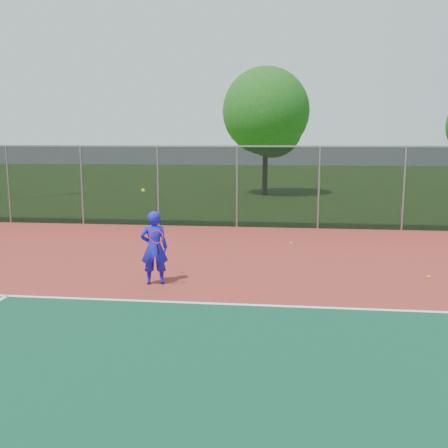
{
  "coord_description": "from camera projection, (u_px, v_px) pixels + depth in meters",
  "views": [
    {
      "loc": [
        -1.35,
        -6.42,
        3.23
      ],
      "look_at": [
        -2.67,
        5.0,
        1.3
      ],
      "focal_mm": 40.0,
      "sensor_mm": 36.0,
      "label": 1
    }
  ],
  "objects": [
    {
      "name": "tennis_player",
      "position": [
        154.0,
        248.0,
        11.17
      ],
      "size": [
        0.68,
        0.67,
        2.15
      ],
      "color": "#1A15CB",
      "rests_on": "court_apron"
    },
    {
      "name": "fence_back",
      "position": [
        319.0,
        187.0,
        18.16
      ],
      "size": [
        30.0,
        0.06,
        3.03
      ],
      "color": "black",
      "rests_on": "court_apron"
    },
    {
      "name": "practice_ball_3",
      "position": [
        429.0,
        277.0,
        11.75
      ],
      "size": [
        0.07,
        0.07,
        0.07
      ],
      "primitive_type": "sphere",
      "color": "#C2E31A",
      "rests_on": "court_apron"
    },
    {
      "name": "ground",
      "position": [
        379.0,
        385.0,
        6.67
      ],
      "size": [
        120.0,
        120.0,
        0.0
      ],
      "primitive_type": "plane",
      "color": "#2E5C1A",
      "rests_on": "ground"
    },
    {
      "name": "court_apron",
      "position": [
        357.0,
        329.0,
        8.62
      ],
      "size": [
        30.0,
        20.0,
        0.02
      ],
      "primitive_type": "cube",
      "color": "maroon",
      "rests_on": "ground"
    },
    {
      "name": "tree_back_left",
      "position": [
        267.0,
        115.0,
        28.98
      ],
      "size": [
        5.08,
        5.08,
        7.46
      ],
      "color": "#362213",
      "rests_on": "ground"
    },
    {
      "name": "practice_ball_1",
      "position": [
        291.0,
        243.0,
        15.6
      ],
      "size": [
        0.07,
        0.07,
        0.07
      ],
      "primitive_type": "sphere",
      "color": "#C2E31A",
      "rests_on": "court_apron"
    }
  ]
}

